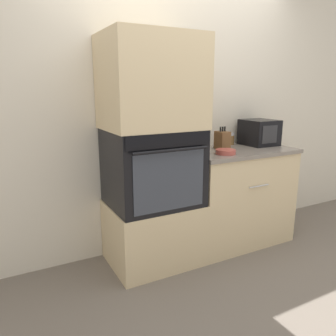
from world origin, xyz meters
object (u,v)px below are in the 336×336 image
knife_block (222,140)px  bowl (226,152)px  microwave (259,132)px  condiment_jar_near (231,139)px  wall_oven (153,167)px  condiment_jar_mid (203,144)px

knife_block → bowl: knife_block is taller
microwave → bowl: 0.65m
bowl → condiment_jar_near: condiment_jar_near is taller
wall_oven → condiment_jar_near: size_ratio=6.07×
condiment_jar_mid → condiment_jar_near: bearing=2.3°
bowl → condiment_jar_mid: size_ratio=2.34×
wall_oven → knife_block: 0.77m
microwave → condiment_jar_mid: size_ratio=4.38×
condiment_jar_near → condiment_jar_mid: 0.36m
knife_block → bowl: size_ratio=1.21×
condiment_jar_mid → wall_oven: bearing=-161.7°
wall_oven → condiment_jar_near: wall_oven is taller
wall_oven → bowl: bearing=-13.0°
microwave → knife_block: size_ratio=1.56×
wall_oven → bowl: (0.63, -0.15, 0.10)m
wall_oven → condiment_jar_mid: wall_oven is taller
microwave → bowl: size_ratio=1.88×
bowl → condiment_jar_mid: bearing=89.8°
microwave → condiment_jar_mid: 0.61m
condiment_jar_near → knife_block: bearing=-146.0°
wall_oven → knife_block: bearing=5.0°
microwave → knife_block: (-0.47, -0.02, -0.04)m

